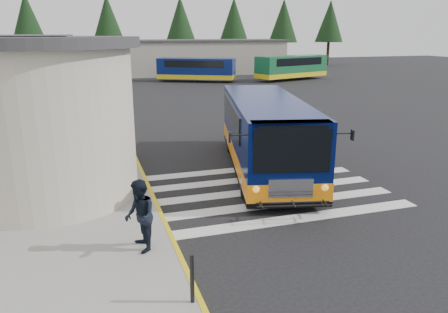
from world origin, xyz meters
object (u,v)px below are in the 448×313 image
object	(u,v)px
pedestrian_b	(140,216)
bollard	(192,279)
pedestrian_a	(53,188)
transit_bus	(266,137)
far_bus_a	(196,69)
far_bus_b	(292,66)

from	to	relation	value
pedestrian_b	bollard	world-z (taller)	pedestrian_b
pedestrian_a	transit_bus	bearing A→B (deg)	-73.02
pedestrian_b	far_bus_a	distance (m)	37.97
pedestrian_b	bollard	distance (m)	2.48
pedestrian_b	far_bus_b	bearing A→B (deg)	144.46
far_bus_a	bollard	bearing A→B (deg)	-166.36
pedestrian_a	far_bus_b	xyz separation A→B (m)	(23.03, 32.36, 0.43)
pedestrian_b	far_bus_a	world-z (taller)	far_bus_a
pedestrian_a	bollard	world-z (taller)	pedestrian_a
transit_bus	far_bus_b	world-z (taller)	transit_bus
pedestrian_b	far_bus_b	size ratio (longest dim) A/B	0.19
far_bus_a	far_bus_b	distance (m)	10.53
pedestrian_b	transit_bus	bearing A→B (deg)	130.28
transit_bus	far_bus_a	xyz separation A→B (m)	(5.24, 31.13, 0.08)
far_bus_a	pedestrian_a	bearing A→B (deg)	-172.35
pedestrian_b	far_bus_b	world-z (taller)	far_bus_b
pedestrian_a	far_bus_b	distance (m)	39.72
bollard	far_bus_a	xyz separation A→B (m)	(9.97, 38.82, 0.72)
transit_bus	far_bus_b	distance (m)	33.44
transit_bus	far_bus_a	world-z (taller)	transit_bus
transit_bus	far_bus_b	size ratio (longest dim) A/B	1.08
bollard	pedestrian_a	bearing A→B (deg)	118.41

